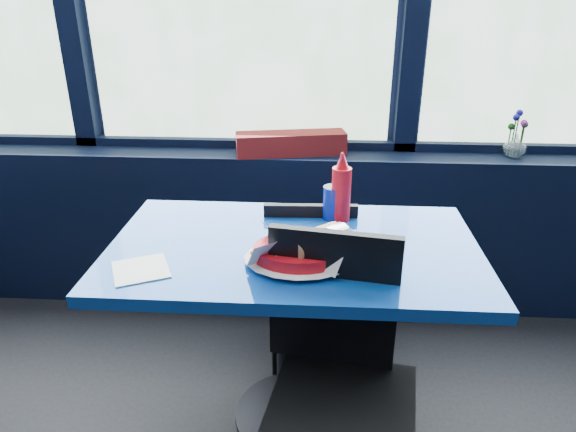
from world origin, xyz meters
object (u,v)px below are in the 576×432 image
object	(u,v)px
flower_vase	(516,143)
ketchup_bottle	(341,190)
chair_near_front	(338,367)
planter_box	(291,143)
chair_near_back	(311,272)
soda_cup	(334,202)
near_table	(294,292)
food_basket	(301,251)

from	to	relation	value
flower_vase	ketchup_bottle	xyz separation A→B (m)	(-0.82, -0.66, -0.00)
chair_near_front	planter_box	size ratio (longest dim) A/B	1.75
chair_near_back	soda_cup	xyz separation A→B (m)	(0.08, -0.11, 0.36)
flower_vase	ketchup_bottle	distance (m)	1.05
near_table	planter_box	distance (m)	0.89
chair_near_back	ketchup_bottle	distance (m)	0.44
chair_near_back	ketchup_bottle	world-z (taller)	ketchup_bottle
chair_near_front	ketchup_bottle	size ratio (longest dim) A/B	3.46
planter_box	food_basket	bearing A→B (deg)	-96.02
near_table	food_basket	bearing A→B (deg)	-77.43
flower_vase	soda_cup	distance (m)	1.06
ketchup_bottle	near_table	bearing A→B (deg)	-126.49
soda_cup	chair_near_front	bearing A→B (deg)	-88.47
flower_vase	soda_cup	xyz separation A→B (m)	(-0.84, -0.65, -0.05)
chair_near_front	food_basket	bearing A→B (deg)	131.80
flower_vase	near_table	bearing A→B (deg)	-138.35
chair_near_back	soda_cup	world-z (taller)	soda_cup
near_table	flower_vase	distance (m)	1.34
planter_box	soda_cup	distance (m)	0.65
chair_near_front	chair_near_back	xyz separation A→B (m)	(-0.09, 0.63, -0.05)
near_table	chair_near_front	size ratio (longest dim) A/B	1.35
ketchup_bottle	food_basket	bearing A→B (deg)	-111.47
near_table	chair_near_front	xyz separation A→B (m)	(0.14, -0.30, -0.06)
chair_near_back	soda_cup	size ratio (longest dim) A/B	3.12
chair_near_back	chair_near_front	bearing A→B (deg)	95.80
ketchup_bottle	chair_near_front	bearing A→B (deg)	-91.23
chair_near_front	ketchup_bottle	world-z (taller)	ketchup_bottle
chair_near_front	chair_near_back	world-z (taller)	chair_near_front
flower_vase	food_basket	size ratio (longest dim) A/B	0.62
ketchup_bottle	soda_cup	bearing A→B (deg)	157.56
planter_box	soda_cup	size ratio (longest dim) A/B	2.00
flower_vase	planter_box	bearing A→B (deg)	-178.55
near_table	chair_near_front	world-z (taller)	chair_near_front
near_table	flower_vase	world-z (taller)	flower_vase
near_table	chair_near_back	world-z (taller)	chair_near_back
chair_near_back	ketchup_bottle	size ratio (longest dim) A/B	3.09
planter_box	chair_near_front	bearing A→B (deg)	-91.03
planter_box	flower_vase	xyz separation A→B (m)	(1.03, 0.03, 0.01)
chair_near_front	flower_vase	distance (m)	1.48
food_basket	chair_near_back	bearing A→B (deg)	69.03
near_table	planter_box	world-z (taller)	planter_box
chair_near_front	soda_cup	xyz separation A→B (m)	(-0.01, 0.52, 0.30)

